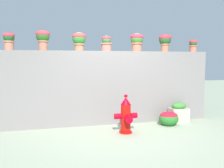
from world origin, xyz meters
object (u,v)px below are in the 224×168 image
Objects in this scene: potted_plant_3 at (106,43)px; potted_plant_2 at (79,39)px; potted_plant_1 at (43,37)px; potted_plant_6 at (193,45)px; potted_plant_0 at (9,39)px; planter_box at (179,113)px; potted_plant_4 at (137,40)px; flower_bush_left at (169,118)px; fire_hydrant at (126,116)px; potted_plant_5 at (165,40)px.

potted_plant_2 is at bearing 179.80° from potted_plant_3.
potted_plant_1 reaches higher than potted_plant_6.
planter_box is (4.01, -0.44, -1.79)m from potted_plant_0.
potted_plant_4 is 0.97× the size of flower_bush_left.
potted_plant_3 is at bearing -1.35° from potted_plant_0.
potted_plant_1 reaches higher than fire_hydrant.
potted_plant_5 is at bearing 0.31° from potted_plant_2.
potted_plant_4 is 1.35× the size of potted_plant_6.
potted_plant_1 is at bearing 167.76° from flower_bush_left.
potted_plant_0 is 0.73m from potted_plant_1.
potted_plant_3 is at bearing -0.20° from potted_plant_2.
flower_bush_left is (1.20, 0.35, -0.19)m from fire_hydrant.
potted_plant_5 reaches higher than potted_plant_0.
potted_plant_4 reaches higher than potted_plant_6.
potted_plant_1 is at bearing 179.12° from potted_plant_5.
potted_plant_4 is 0.99× the size of potted_plant_5.
potted_plant_5 is at bearing -0.58° from potted_plant_0.
flower_bush_left is (2.08, -0.57, -1.88)m from potted_plant_2.
potted_plant_4 is 0.77m from potted_plant_5.
potted_plant_4 is (2.28, -0.04, -0.03)m from potted_plant_1.
potted_plant_0 is 4.41m from planter_box.
planter_box is (1.00, -0.40, -1.82)m from potted_plant_4.
potted_plant_3 reaches higher than flower_bush_left.
potted_plant_3 is at bearing -178.70° from potted_plant_4.
potted_plant_5 reaches higher than fire_hydrant.
fire_hydrant is at bearing -161.36° from planter_box.
flower_bush_left is at bearing -148.64° from potted_plant_6.
potted_plant_3 is 0.73× the size of planter_box.
potted_plant_5 is (3.05, -0.05, -0.01)m from potted_plant_1.
potted_plant_3 is at bearing 103.36° from fire_hydrant.
potted_plant_1 reaches higher than flower_bush_left.
potted_plant_4 is at bearing 157.98° from planter_box.
potted_plant_4 reaches higher than flower_bush_left.
planter_box is (3.28, -0.45, -1.85)m from potted_plant_1.
fire_hydrant is (-1.34, -0.93, -1.71)m from potted_plant_5.
potted_plant_6 reaches higher than fire_hydrant.
potted_plant_3 is 1.56m from potted_plant_5.
potted_plant_6 is (3.88, -0.03, -0.11)m from potted_plant_1.
potted_plant_3 is 0.79m from potted_plant_4.
potted_plant_3 is 2.53m from planter_box.
potted_plant_1 is at bearing 0.68° from potted_plant_0.
potted_plant_0 is 4.61m from potted_plant_6.
potted_plant_1 is 2.28m from potted_plant_4.
potted_plant_0 is 1.20× the size of potted_plant_6.
potted_plant_0 is 0.89× the size of potted_plant_4.
potted_plant_0 is 3.10m from fire_hydrant.
potted_plant_2 is 0.97× the size of potted_plant_4.
potted_plant_1 is at bearing 179.52° from potted_plant_6.
potted_plant_1 is 0.94× the size of planter_box.
potted_plant_6 is at bearing 0.48° from potted_plant_2.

